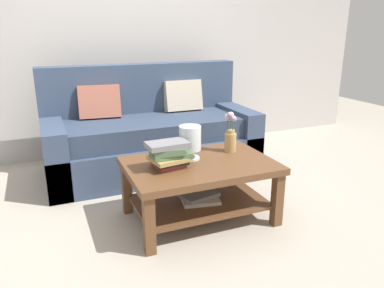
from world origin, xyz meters
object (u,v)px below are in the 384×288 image
Objects in this scene: coffee_table at (200,179)px; flower_pitcher at (230,135)px; couch at (150,135)px; book_stack_main at (169,154)px; glass_hurricane_vase at (190,139)px.

flower_pitcher is (0.33, 0.15, 0.26)m from coffee_table.
flower_pitcher is at bearing -70.05° from couch.
coffee_table is at bearing -88.12° from couch.
flower_pitcher reaches higher than coffee_table.
coffee_table is at bearing -156.21° from flower_pitcher.
book_stack_main is at bearing -178.55° from coffee_table.
couch reaches higher than book_stack_main.
glass_hurricane_vase is at bearing -172.75° from flower_pitcher.
book_stack_main is at bearing -152.88° from glass_hurricane_vase.
book_stack_main is 0.24m from glass_hurricane_vase.
couch is 6.58× the size of book_stack_main.
couch is 7.99× the size of glass_hurricane_vase.
glass_hurricane_vase is at bearing -89.96° from couch.
glass_hurricane_vase reaches higher than coffee_table.
flower_pitcher is at bearing 23.79° from coffee_table.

